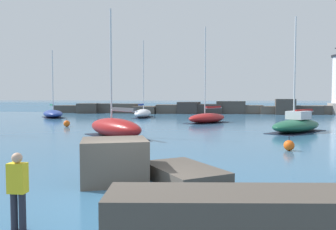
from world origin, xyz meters
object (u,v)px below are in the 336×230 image
Objects in this scene: sailboat_moored_0 at (143,113)px; sailboat_moored_6 at (53,114)px; person_on_rocks at (18,188)px; sailboat_moored_3 at (297,124)px; sailboat_moored_4 at (207,118)px; mooring_buoy_far_side at (67,124)px; mooring_buoy_orange_near at (289,145)px; sailboat_moored_1 at (115,127)px.

sailboat_moored_0 is 1.17× the size of sailboat_moored_6.
sailboat_moored_0 is at bearing 98.31° from person_on_rocks.
sailboat_moored_3 is 0.98× the size of sailboat_moored_6.
person_on_rocks is at bearing -96.56° from sailboat_moored_4.
sailboat_moored_4 is at bearing 26.57° from mooring_buoy_far_side.
sailboat_moored_0 is at bearing 136.15° from sailboat_moored_4.
sailboat_moored_0 reaches higher than mooring_buoy_far_side.
person_on_rocks is (-3.35, -29.16, 0.32)m from sailboat_moored_4.
mooring_buoy_orange_near is at bearing 55.14° from person_on_rocks.
sailboat_moored_0 is 1.19× the size of sailboat_moored_3.
sailboat_moored_1 reaches higher than person_on_rocks.
sailboat_moored_1 is at bearing 99.94° from person_on_rocks.
mooring_buoy_far_side is (-17.29, 11.57, 0.03)m from mooring_buoy_orange_near.
mooring_buoy_far_side is at bearing 173.97° from sailboat_moored_3.
mooring_buoy_far_side is (8.01, -13.00, -0.26)m from sailboat_moored_6.
sailboat_moored_0 is at bearing 9.20° from sailboat_moored_6.
sailboat_moored_1 is at bearing -159.05° from sailboat_moored_3.
sailboat_moored_3 is at bearing 20.95° from sailboat_moored_1.
sailboat_moored_0 is at bearing 74.95° from mooring_buoy_far_side.
sailboat_moored_6 reaches higher than sailboat_moored_1.
sailboat_moored_6 is (-27.98, 15.11, -0.05)m from sailboat_moored_3.
mooring_buoy_orange_near is at bearing -22.84° from sailboat_moored_1.
sailboat_moored_1 reaches higher than mooring_buoy_far_side.
sailboat_moored_0 is at bearing 116.58° from mooring_buoy_orange_near.
person_on_rocks is (17.54, -35.71, 0.33)m from sailboat_moored_6.
mooring_buoy_far_side is at bearing 133.53° from sailboat_moored_1.
sailboat_moored_4 is 18.54m from mooring_buoy_orange_near.
sailboat_moored_0 reaches higher than sailboat_moored_1.
sailboat_moored_0 is 13.26× the size of mooring_buoy_far_side.
sailboat_moored_1 is 14.11m from sailboat_moored_3.
sailboat_moored_4 reaches higher than person_on_rocks.
sailboat_moored_6 is at bearing 135.84° from mooring_buoy_orange_near.
sailboat_moored_4 is (-7.09, 8.55, -0.04)m from sailboat_moored_3.
person_on_rocks is at bearing -67.26° from mooring_buoy_far_side.
sailboat_moored_4 is at bearing 129.68° from sailboat_moored_3.
sailboat_moored_3 reaches higher than person_on_rocks.
sailboat_moored_3 is (15.95, -17.06, -0.00)m from sailboat_moored_0.
sailboat_moored_1 is (2.77, -22.10, 0.06)m from sailboat_moored_0.
sailboat_moored_3 is at bearing 74.18° from mooring_buoy_orange_near.
sailboat_moored_6 reaches higher than sailboat_moored_3.
mooring_buoy_far_side is at bearing -105.05° from sailboat_moored_0.
sailboat_moored_6 reaches higher than mooring_buoy_far_side.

